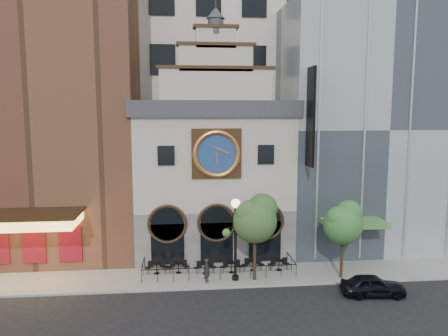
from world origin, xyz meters
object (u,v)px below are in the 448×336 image
Objects in this scene: bistro_4 at (253,264)px; lamppost at (236,230)px; pedestrian at (207,270)px; tree_right at (343,222)px; bistro_3 at (232,266)px; bistro_5 at (279,264)px; tree_left at (256,218)px; bistro_2 at (205,267)px; bistro_0 at (157,267)px; car_right at (373,285)px; bistro_1 at (178,267)px.

bistro_4 is 0.28× the size of lamppost.
pedestrian is 0.31× the size of tree_right.
bistro_3 is 3.46m from bistro_5.
bistro_4 is 0.27× the size of tree_left.
bistro_5 is 0.27× the size of tree_left.
bistro_5 is at bearing 1.14° from bistro_2.
bistro_3 is 8.41m from tree_right.
pedestrian is 9.84m from tree_right.
car_right is at bearing -19.12° from bistro_0.
tree_left is (3.29, 0.17, 3.51)m from pedestrian.
bistro_2 is (3.42, -0.34, 0.00)m from bistro_0.
bistro_0 is at bearing 171.44° from tree_right.
bistro_2 is at bearing 157.31° from tree_left.
lamppost is (0.10, -1.36, 3.02)m from bistro_3.
bistro_0 is at bearing 179.08° from bistro_4.
lamppost is at bearing -17.43° from bistro_0.
bistro_1 and bistro_2 have the same top height.
bistro_2 is 1.00× the size of bistro_5.
car_right is 0.74× the size of tree_right.
pedestrian is 4.82m from tree_left.
car_right is (12.24, -4.75, 0.07)m from bistro_1.
bistro_2 is at bearing 180.00° from bistro_3.
tree_left is (-7.01, 3.04, 3.81)m from car_right.
pedestrian reaches higher than bistro_5.
bistro_0 is 6.42m from lamppost.
tree_right is (7.40, -0.23, 0.45)m from lamppost.
bistro_1 is at bearing 178.35° from bistro_5.
bistro_1 is 1.90m from bistro_2.
tree_left is at bearing 71.48° from car_right.
lamppost is (-3.36, -1.47, 3.02)m from bistro_5.
tree_left reaches higher than tree_right.
tree_right reaches higher than pedestrian.
bistro_3 is 0.28× the size of lamppost.
bistro_1 is 1.00× the size of bistro_2.
pedestrian is (1.93, -1.88, 0.36)m from bistro_1.
lamppost is (3.87, -1.67, 3.02)m from bistro_1.
lamppost is at bearing 74.70° from car_right.
bistro_3 is 0.96× the size of pedestrian.
bistro_4 is 7.10m from tree_right.
bistro_5 is (5.35, 0.11, 0.00)m from bistro_2.
bistro_0 is 0.27× the size of tree_left.
bistro_4 is 3.87m from pedestrian.
tree_left is (1.46, -1.40, 3.87)m from bistro_3.
bistro_0 is at bearing 178.49° from bistro_5.
lamppost is (1.99, -1.36, 3.02)m from bistro_2.
tree_left is (3.35, -1.40, 3.87)m from bistro_2.
car_right is (6.90, -4.67, 0.07)m from bistro_4.
bistro_5 is (8.77, -0.23, 0.00)m from bistro_0.
bistro_1 is (1.54, -0.02, 0.00)m from bistro_0.
tree_left reaches higher than bistro_5.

